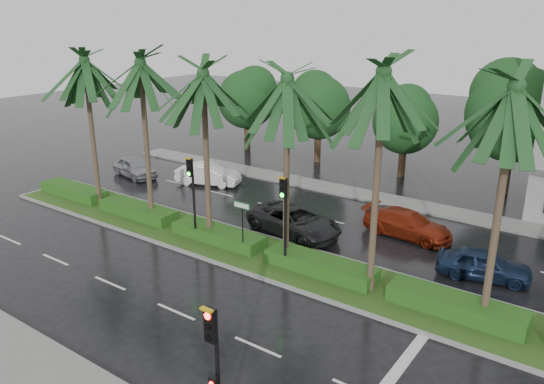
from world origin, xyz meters
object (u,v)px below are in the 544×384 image
Objects in this scene: street_sign at (242,215)px; car_silver at (134,167)px; signal_median_left at (192,187)px; car_blue at (484,264)px; car_red at (407,224)px; car_darkgrey at (294,221)px; signal_near at (215,374)px; car_white at (208,174)px.

street_sign is 15.71m from car_silver.
signal_median_left is 1.10× the size of car_blue.
signal_median_left is 11.29m from car_red.
signal_median_left reaches higher than car_red.
car_blue is (13.00, 4.56, -2.32)m from signal_median_left.
street_sign reaches higher than car_silver.
car_red is (8.50, 7.06, -2.31)m from signal_median_left.
car_darkgrey is 9.52m from car_blue.
signal_near is 1.00× the size of car_white.
car_white is 14.51m from car_red.
car_white is 19.25m from car_blue.
car_darkgrey is (9.49, -3.81, 0.02)m from car_white.
car_darkgrey is 1.35× the size of car_blue.
signal_near is at bearing -170.13° from car_red.
car_white is at bearing 77.92° from car_darkgrey.
car_silver is 15.16m from car_darkgrey.
car_red is (-1.50, 16.75, -1.82)m from signal_near.
street_sign reaches higher than car_white.
car_silver is (-21.51, 15.72, -1.80)m from signal_near.
car_white is 10.23m from car_darkgrey.
car_darkgrey is at bearing -131.53° from car_white.
signal_near is 15.18m from car_darkgrey.
street_sign is at bearing -149.64° from car_white.
car_silver is 0.95× the size of car_white.
signal_near is 23.71m from car_white.
signal_median_left is 1.00× the size of car_white.
car_darkgrey is (-6.50, 13.60, -1.76)m from signal_near.
car_blue is at bearing 19.32° from signal_median_left.
street_sign is 0.63× the size of car_silver.
car_darkgrey reaches higher than car_white.
car_blue is at bearing -76.31° from car_darkgrey.
street_sign is at bearing -177.83° from car_darkgrey.
car_blue is (4.50, -2.50, -0.01)m from car_red.
signal_median_left is 5.71m from car_darkgrey.
signal_near is 13.93m from signal_median_left.
car_silver is at bearing 97.69° from car_red.
car_blue is (24.51, -1.47, -0.03)m from car_silver.
car_darkgrey is (0.50, 3.73, -1.38)m from street_sign.
signal_median_left is at bearing 96.83° from car_blue.
car_red is at bearing 48.46° from car_blue.
signal_near is at bearing -54.66° from street_sign.
car_white is at bearing -61.42° from car_silver.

